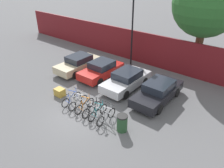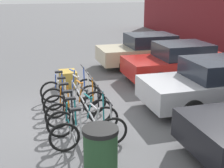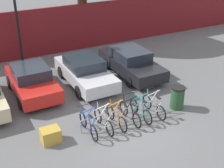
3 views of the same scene
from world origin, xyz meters
The scene contains 15 objects.
ground_plane centered at (0.00, 0.00, 0.00)m, with size 120.00×120.00×0.00m, color #59595B.
hoarding_wall centered at (0.00, 9.50, 1.46)m, with size 36.00×0.16×2.93m, color maroon.
bike_rack centered at (0.13, 0.68, 0.49)m, with size 3.60×0.04×0.57m.
bicycle_blue centered at (-1.39, 0.53, 0.38)m, with size 0.68×1.71×1.05m.
bicycle_white centered at (-0.74, 0.53, 0.38)m, with size 0.68×1.71×1.05m.
bicycle_orange centered at (-0.16, 0.53, 0.38)m, with size 0.68×1.71×1.05m.
bicycle_black centered at (0.48, 0.53, 0.38)m, with size 0.68×1.71×1.05m.
bicycle_teal centered at (0.99, 0.53, 0.38)m, with size 0.68×1.71×1.05m.
bicycle_silver centered at (1.66, 0.53, 0.38)m, with size 0.68×1.71×1.05m.
car_red centered at (-2.44, 4.76, 0.69)m, with size 1.91×3.99×1.40m.
car_silver centered at (0.23, 4.59, 0.69)m, with size 1.91×4.35×1.40m.
car_black centered at (2.90, 4.54, 0.69)m, with size 1.91×4.50×1.40m.
lamp_post centered at (-2.04, 8.50, 3.62)m, with size 0.24×0.44×6.53m.
trash_bin centered at (2.86, 0.49, 0.52)m, with size 0.63×0.63×1.03m.
cargo_crate centered at (-2.85, 0.71, 0.28)m, with size 0.70×0.56×0.55m, color #B28C33.
Camera 3 is at (-5.24, -8.77, 7.20)m, focal length 50.00 mm.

